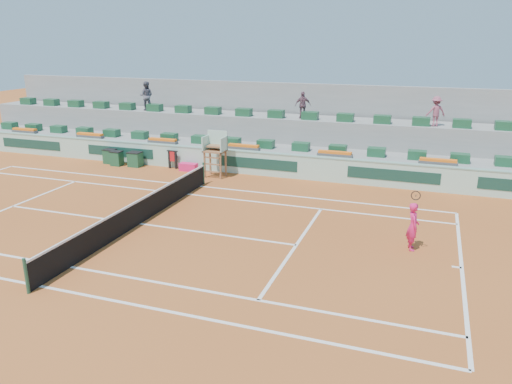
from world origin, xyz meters
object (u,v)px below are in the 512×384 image
player_bag (188,167)px  umpire_chair (216,148)px  tennis_player (413,226)px  drink_cooler_a (135,159)px

player_bag → umpire_chair: size_ratio=0.41×
tennis_player → player_bag: bearing=150.2°
drink_cooler_a → player_bag: bearing=1.7°
umpire_chair → drink_cooler_a: size_ratio=2.86×
player_bag → umpire_chair: (1.88, -0.46, 1.32)m
umpire_chair → tennis_player: 12.16m
player_bag → tennis_player: size_ratio=0.43×
player_bag → tennis_player: 14.00m
umpire_chair → tennis_player: bearing=-32.3°
player_bag → drink_cooler_a: size_ratio=1.17×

